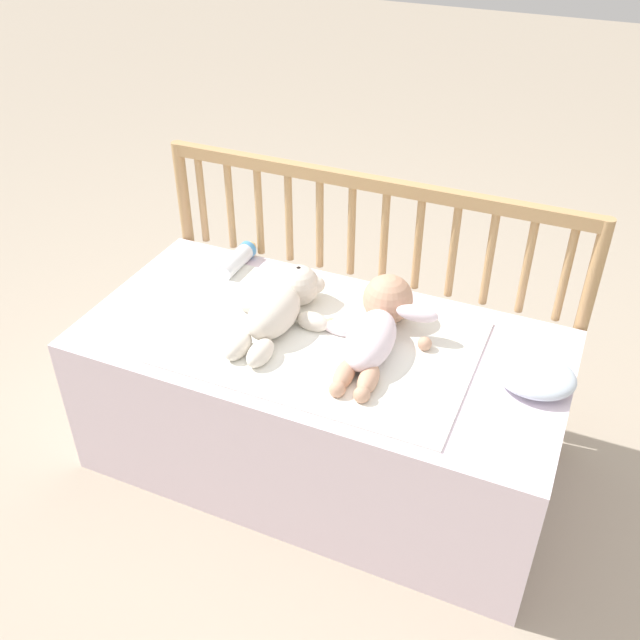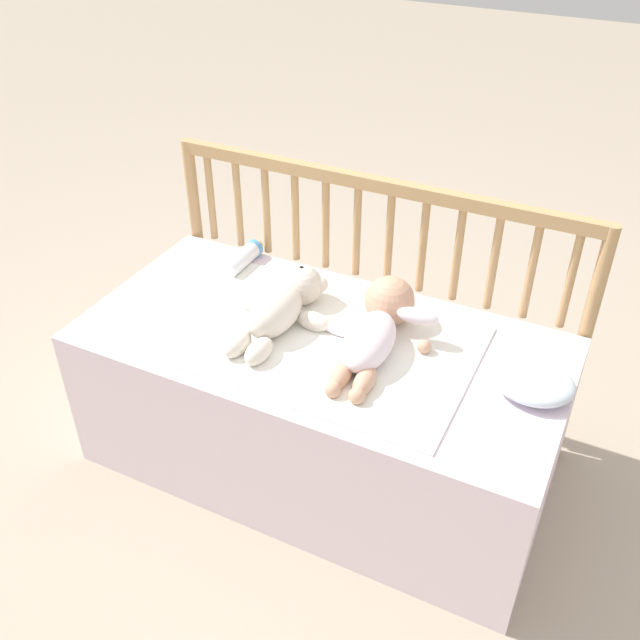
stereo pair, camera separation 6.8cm
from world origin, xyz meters
TOP-DOWN VIEW (x-y plane):
  - ground_plane at (0.00, 0.00)m, footprint 12.00×12.00m
  - crib_mattress at (0.00, 0.00)m, footprint 1.24×0.61m
  - crib_rail at (0.00, 0.33)m, footprint 1.24×0.04m
  - blanket at (0.02, -0.02)m, footprint 0.75×0.50m
  - teddy_bear at (-0.12, 0.02)m, footprint 0.27×0.38m
  - baby at (0.13, 0.04)m, footprint 0.29×0.42m
  - small_pillow at (0.53, 0.03)m, footprint 0.19×0.16m
  - baby_bottle at (-0.36, 0.23)m, footprint 0.05×0.18m

SIDE VIEW (x-z plane):
  - ground_plane at x=0.00m, z-range 0.00..0.00m
  - crib_mattress at x=0.00m, z-range 0.00..0.44m
  - blanket at x=0.02m, z-range 0.44..0.45m
  - baby_bottle at x=-0.36m, z-range 0.44..0.49m
  - small_pillow at x=0.53m, z-range 0.44..0.50m
  - teddy_bear at x=-0.12m, z-range 0.43..0.55m
  - baby at x=0.13m, z-range 0.43..0.56m
  - crib_rail at x=0.00m, z-range 0.17..0.91m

